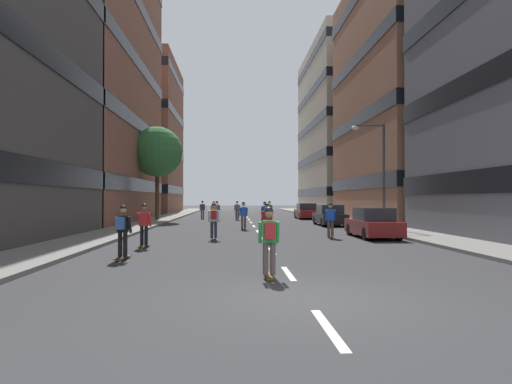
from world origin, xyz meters
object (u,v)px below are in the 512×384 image
object	(u,v)px
parked_car_near	(330,216)
skater_5	(214,219)
skater_10	(237,209)
skater_12	(244,214)
skater_1	(214,211)
skater_3	(269,238)
skater_7	(217,209)
skater_9	(122,229)
skater_8	(265,212)
streetlamp_right	(378,164)
skater_0	(267,220)
skater_4	(144,223)
skater_11	(330,218)
parked_car_far	(306,212)
skater_6	(270,210)
parked_car_mid	(373,224)
skater_2	(202,208)
street_tree_near	(157,152)

from	to	relation	value
parked_car_near	skater_5	xyz separation A→B (m)	(-8.00, -10.95, 0.32)
skater_10	skater_12	world-z (taller)	same
skater_1	skater_3	bearing A→B (deg)	-84.29
skater_1	skater_12	distance (m)	7.86
skater_1	skater_7	size ratio (longest dim) A/B	1.00
skater_3	skater_9	xyz separation A→B (m)	(-4.48, 3.53, 0.00)
parked_car_near	skater_12	xyz separation A→B (m)	(-6.42, -4.11, 0.29)
skater_10	skater_8	bearing A→B (deg)	-78.11
streetlamp_right	skater_5	distance (m)	11.96
skater_0	skater_1	xyz separation A→B (m)	(-3.11, 15.56, -0.03)
skater_4	skater_12	size ratio (longest dim) A/B	1.00
parked_car_near	skater_8	bearing A→B (deg)	-174.73
skater_3	skater_11	world-z (taller)	same
parked_car_near	skater_10	xyz separation A→B (m)	(-6.73, 8.65, 0.32)
parked_car_far	skater_10	xyz separation A→B (m)	(-6.73, -1.96, 0.32)
skater_3	skater_11	distance (m)	11.69
skater_7	skater_9	distance (m)	25.16
streetlamp_right	skater_9	xyz separation A→B (m)	(-12.59, -12.61, -3.12)
skater_1	skater_4	xyz separation A→B (m)	(-2.02, -17.62, 0.00)
skater_8	skater_10	world-z (taller)	same
streetlamp_right	skater_4	world-z (taller)	streetlamp_right
parked_car_near	skater_11	distance (m)	10.46
skater_7	skater_10	bearing A→B (deg)	35.01
skater_6	skater_7	world-z (taller)	same
parked_car_near	skater_3	world-z (taller)	skater_3
skater_8	skater_11	bearing A→B (deg)	-75.06
skater_1	skater_7	bearing A→B (deg)	88.67
parked_car_near	parked_car_mid	size ratio (longest dim) A/B	1.00
parked_car_near	skater_4	distance (m)	17.74
skater_0	skater_5	bearing A→B (deg)	154.63
skater_1	skater_6	bearing A→B (deg)	35.59
parked_car_far	skater_7	distance (m)	9.13
skater_0	skater_5	distance (m)	2.75
skater_0	skater_4	bearing A→B (deg)	-158.14
parked_car_mid	skater_10	distance (m)	19.94
skater_1	skater_11	bearing A→B (deg)	-64.79
skater_6	skater_10	world-z (taller)	same
skater_10	parked_car_near	bearing A→B (deg)	-52.13
parked_car_mid	skater_0	distance (m)	5.88
skater_2	skater_12	size ratio (longest dim) A/B	1.00
skater_1	skater_10	world-z (taller)	same
skater_1	skater_8	xyz separation A→B (m)	(3.82, -3.88, 0.00)
streetlamp_right	skater_6	bearing A→B (deg)	115.98
skater_3	skater_6	size ratio (longest dim) A/B	1.00
parked_car_near	skater_1	xyz separation A→B (m)	(-8.63, 3.43, 0.29)
street_tree_near	skater_12	xyz separation A→B (m)	(7.37, -11.32, -5.10)
parked_car_far	skater_0	distance (m)	23.40
skater_11	skater_12	xyz separation A→B (m)	(-4.22, 6.12, 0.00)
skater_7	skater_12	size ratio (longest dim) A/B	1.00
skater_6	skater_12	world-z (taller)	same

